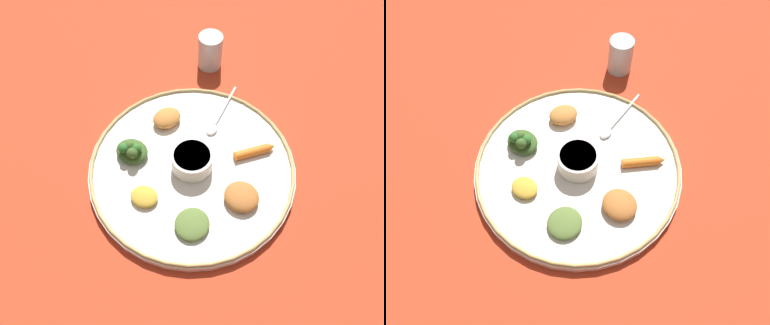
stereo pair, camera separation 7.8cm
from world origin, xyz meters
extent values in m
plane|color=#B7381E|center=(0.00, 0.00, 0.00)|extent=(2.40, 2.40, 0.00)
cylinder|color=white|center=(0.00, 0.00, 0.01)|extent=(0.44, 0.44, 0.02)
torus|color=tan|center=(0.00, 0.00, 0.02)|extent=(0.44, 0.44, 0.01)
cylinder|color=silver|center=(0.00, 0.00, 0.04)|extent=(0.09, 0.09, 0.05)
cylinder|color=brown|center=(0.00, 0.00, 0.06)|extent=(0.08, 0.08, 0.01)
ellipsoid|color=silver|center=(-0.02, 0.10, 0.02)|extent=(0.03, 0.04, 0.01)
cylinder|color=silver|center=(-0.03, 0.18, 0.02)|extent=(0.03, 0.12, 0.01)
ellipsoid|color=#385623|center=(-0.12, -0.05, 0.03)|extent=(0.08, 0.07, 0.03)
sphere|color=#2D6628|center=(-0.11, -0.05, 0.05)|extent=(0.02, 0.02, 0.02)
sphere|color=#2D6628|center=(-0.13, -0.06, 0.05)|extent=(0.02, 0.02, 0.02)
sphere|color=#385623|center=(-0.11, -0.06, 0.05)|extent=(0.02, 0.02, 0.02)
sphere|color=#385623|center=(-0.13, -0.05, 0.05)|extent=(0.02, 0.02, 0.02)
cylinder|color=orange|center=(0.09, 0.10, 0.03)|extent=(0.06, 0.07, 0.02)
cone|color=orange|center=(0.12, 0.14, 0.03)|extent=(0.02, 0.02, 0.02)
ellipsoid|color=#C67A38|center=(-0.12, 0.06, 0.03)|extent=(0.07, 0.08, 0.03)
ellipsoid|color=gold|center=(-0.03, -0.12, 0.03)|extent=(0.07, 0.06, 0.02)
ellipsoid|color=#567033|center=(0.08, -0.11, 0.03)|extent=(0.07, 0.08, 0.02)
ellipsoid|color=#B2662D|center=(0.13, -0.01, 0.03)|extent=(0.08, 0.07, 0.03)
cylinder|color=silver|center=(-0.15, 0.29, 0.05)|extent=(0.06, 0.06, 0.09)
cylinder|color=tan|center=(-0.15, 0.29, 0.02)|extent=(0.05, 0.05, 0.04)
camera|label=1|loc=(0.24, -0.33, 0.70)|focal=34.53mm
camera|label=2|loc=(0.29, -0.28, 0.70)|focal=34.53mm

